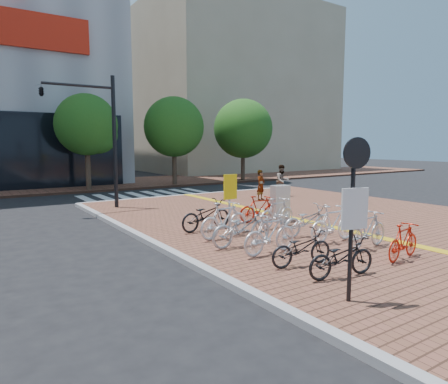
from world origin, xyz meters
TOP-DOWN VIEW (x-y plane):
  - ground at (0.00, 0.00)m, footprint 120.00×120.00m
  - kerb_west at (-4.00, -5.00)m, footprint 0.25×34.00m
  - kerb_north at (3.00, 12.00)m, footprint 14.00×0.25m
  - far_sidewalk at (0.00, 21.00)m, footprint 70.00×8.00m
  - building_beige at (18.00, 32.00)m, footprint 20.00×18.00m
  - crosswalk at (0.50, 14.00)m, footprint 7.50×4.00m
  - street_trees at (5.04, 17.45)m, footprint 16.20×4.60m
  - bike_0 at (-1.91, -2.43)m, footprint 1.77×0.86m
  - bike_1 at (-2.04, -1.36)m, footprint 1.71×0.81m
  - bike_2 at (-2.01, -0.18)m, footprint 1.80×0.59m
  - bike_3 at (-2.13, 0.93)m, footprint 2.02×0.73m
  - bike_4 at (-2.01, 2.00)m, footprint 1.93×0.79m
  - bike_5 at (-1.92, 3.23)m, footprint 2.01×0.89m
  - bike_6 at (0.43, -2.39)m, footprint 1.58×0.66m
  - bike_7 at (0.55, -1.25)m, footprint 1.79×0.64m
  - bike_8 at (0.34, -0.22)m, footprint 1.84×0.52m
  - bike_9 at (0.33, 0.79)m, footprint 1.91×0.77m
  - bike_10 at (0.34, 2.26)m, footprint 1.78×0.76m
  - bike_11 at (0.46, 3.39)m, footprint 1.68×0.74m
  - pedestrian_a at (4.18, 7.96)m, footprint 0.66×0.54m
  - pedestrian_b at (6.07, 8.45)m, footprint 0.92×0.76m
  - utility_box at (1.21, 3.10)m, footprint 0.69×0.55m
  - yellow_sign at (-1.35, 2.66)m, footprint 0.51×0.13m
  - notice_sign at (-2.84, -3.44)m, footprint 0.55×0.19m
  - traffic_light_pole at (-4.17, 9.68)m, footprint 3.14×1.21m

SIDE VIEW (x-z plane):
  - ground at x=0.00m, z-range 0.00..0.00m
  - crosswalk at x=0.50m, z-range 0.00..0.01m
  - far_sidewalk at x=0.00m, z-range 0.00..0.15m
  - kerb_west at x=-4.00m, z-range 0.00..0.15m
  - kerb_north at x=3.00m, z-range 0.00..0.15m
  - bike_1 at x=-2.04m, z-range 0.15..1.02m
  - bike_0 at x=-1.91m, z-range 0.15..1.04m
  - bike_6 at x=0.43m, z-range 0.15..1.07m
  - bike_11 at x=0.46m, z-range 0.15..1.13m
  - bike_9 at x=0.33m, z-range 0.15..1.13m
  - bike_5 at x=-1.92m, z-range 0.15..1.17m
  - bike_10 at x=0.34m, z-range 0.15..1.19m
  - bike_3 at x=-2.13m, z-range 0.15..1.20m
  - bike_7 at x=0.55m, z-range 0.15..1.20m
  - bike_2 at x=-2.01m, z-range 0.15..1.22m
  - bike_8 at x=0.34m, z-range 0.15..1.25m
  - bike_4 at x=-2.01m, z-range 0.15..1.27m
  - utility_box at x=1.21m, z-range 0.15..1.49m
  - pedestrian_a at x=4.18m, z-range 0.15..1.69m
  - pedestrian_b at x=6.07m, z-range 0.15..1.88m
  - yellow_sign at x=-1.35m, z-range 0.51..2.40m
  - notice_sign at x=-2.84m, z-range 0.54..3.53m
  - street_trees at x=5.04m, z-range 0.92..7.27m
  - traffic_light_pole at x=-4.17m, z-range 1.26..7.11m
  - building_beige at x=18.00m, z-range 0.00..18.00m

